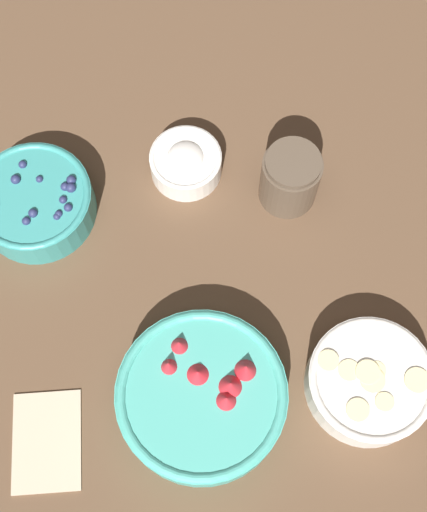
% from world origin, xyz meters
% --- Properties ---
extents(ground_plane, '(4.00, 4.00, 0.00)m').
position_xyz_m(ground_plane, '(0.00, 0.00, 0.00)').
color(ground_plane, brown).
extents(bowl_strawberries, '(0.22, 0.22, 0.08)m').
position_xyz_m(bowl_strawberries, '(-0.13, 0.04, 0.04)').
color(bowl_strawberries, '#47AD9E').
rests_on(bowl_strawberries, ground_plane).
extents(bowl_blueberries, '(0.17, 0.17, 0.06)m').
position_xyz_m(bowl_blueberries, '(0.21, 0.18, 0.03)').
color(bowl_blueberries, teal).
rests_on(bowl_blueberries, ground_plane).
extents(bowl_bananas, '(0.16, 0.16, 0.06)m').
position_xyz_m(bowl_bananas, '(-0.18, -0.18, 0.03)').
color(bowl_bananas, silver).
rests_on(bowl_bananas, ground_plane).
extents(bowl_cream, '(0.11, 0.11, 0.05)m').
position_xyz_m(bowl_cream, '(0.21, -0.04, 0.03)').
color(bowl_cream, white).
rests_on(bowl_cream, ground_plane).
extents(jar_chocolate, '(0.09, 0.09, 0.10)m').
position_xyz_m(jar_chocolate, '(0.13, -0.18, 0.05)').
color(jar_chocolate, brown).
rests_on(jar_chocolate, ground_plane).
extents(napkin, '(0.15, 0.12, 0.01)m').
position_xyz_m(napkin, '(-0.12, 0.25, 0.00)').
color(napkin, beige).
rests_on(napkin, ground_plane).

